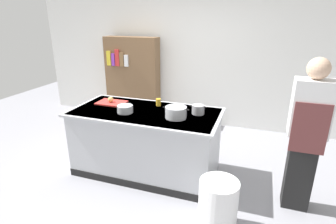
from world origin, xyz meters
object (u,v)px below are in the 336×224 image
at_px(bookshelf, 133,80).
at_px(person_chef, 306,134).
at_px(juice_cup, 158,102).
at_px(trash_bin, 218,206).
at_px(sauce_pan, 198,109).
at_px(mixing_bowl, 125,109).
at_px(stock_pot, 176,112).
at_px(onion, 111,99).

bearing_deg(bookshelf, person_chef, -32.86).
xyz_separation_m(juice_cup, trash_bin, (1.04, -1.06, -0.67)).
height_order(juice_cup, person_chef, person_chef).
relative_size(sauce_pan, mixing_bowl, 1.11).
relative_size(stock_pot, trash_bin, 0.59).
height_order(trash_bin, bookshelf, bookshelf).
relative_size(onion, bookshelf, 0.05).
bearing_deg(mixing_bowl, bookshelf, 113.58).
relative_size(mixing_bowl, juice_cup, 2.04).
relative_size(stock_pot, mixing_bowl, 1.62).
xyz_separation_m(sauce_pan, bookshelf, (-1.75, 1.67, -0.11)).
distance_m(stock_pot, mixing_bowl, 0.68).
distance_m(sauce_pan, juice_cup, 0.62).
xyz_separation_m(trash_bin, bookshelf, (-2.20, 2.58, 0.57)).
bearing_deg(juice_cup, onion, -169.10).
height_order(stock_pot, trash_bin, stock_pot).
bearing_deg(mixing_bowl, juice_cup, 52.97).
height_order(onion, mixing_bowl, onion).
relative_size(onion, trash_bin, 0.14).
xyz_separation_m(trash_bin, person_chef, (0.79, 0.65, 0.63)).
distance_m(onion, mixing_bowl, 0.47).
height_order(mixing_bowl, juice_cup, juice_cup).
xyz_separation_m(juice_cup, person_chef, (1.83, -0.41, -0.04)).
bearing_deg(bookshelf, stock_pot, -51.19).
distance_m(mixing_bowl, juice_cup, 0.51).
bearing_deg(bookshelf, onion, -74.23).
bearing_deg(bookshelf, trash_bin, -49.63).
height_order(onion, trash_bin, onion).
xyz_separation_m(stock_pot, sauce_pan, (0.23, 0.23, -0.01)).
bearing_deg(bookshelf, mixing_bowl, -66.42).
bearing_deg(sauce_pan, trash_bin, -64.08).
bearing_deg(onion, mixing_bowl, -36.34).
relative_size(sauce_pan, person_chef, 0.13).
bearing_deg(stock_pot, person_chef, -1.30).
height_order(sauce_pan, bookshelf, bookshelf).
distance_m(stock_pot, sauce_pan, 0.32).
relative_size(juice_cup, bookshelf, 0.06).
distance_m(person_chef, bookshelf, 3.55).
relative_size(trash_bin, bookshelf, 0.33).
relative_size(mixing_bowl, bookshelf, 0.12).
bearing_deg(trash_bin, stock_pot, 134.31).
distance_m(sauce_pan, person_chef, 1.26).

